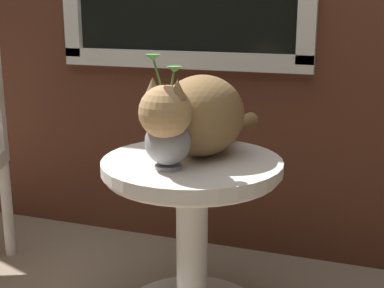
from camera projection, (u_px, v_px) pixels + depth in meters
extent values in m
cube|color=silver|center=(182.00, 60.00, 2.19)|extent=(1.06, 0.03, 0.07)
cylinder|color=silver|center=(192.00, 243.00, 1.74)|extent=(0.10, 0.10, 0.49)
cylinder|color=silver|center=(192.00, 165.00, 1.67)|extent=(0.56, 0.56, 0.03)
torus|color=silver|center=(192.00, 174.00, 1.68)|extent=(0.54, 0.54, 0.02)
cylinder|color=silver|center=(7.00, 209.00, 2.23)|extent=(0.04, 0.04, 0.40)
ellipsoid|color=olive|center=(202.00, 116.00, 1.69)|extent=(0.32, 0.36, 0.25)
sphere|color=tan|center=(165.00, 112.00, 1.52)|extent=(0.15, 0.15, 0.15)
cone|color=olive|center=(153.00, 86.00, 1.52)|extent=(0.05, 0.05, 0.05)
cone|color=olive|center=(178.00, 89.00, 1.48)|extent=(0.05, 0.05, 0.05)
cylinder|color=olive|center=(234.00, 127.00, 1.88)|extent=(0.12, 0.28, 0.06)
cylinder|color=#99999E|center=(168.00, 166.00, 1.58)|extent=(0.08, 0.08, 0.01)
ellipsoid|color=#99999E|center=(168.00, 142.00, 1.56)|extent=(0.13, 0.13, 0.13)
cylinder|color=#99999E|center=(167.00, 116.00, 1.54)|extent=(0.07, 0.07, 0.05)
torus|color=#99999E|center=(167.00, 108.00, 1.54)|extent=(0.09, 0.09, 0.02)
cylinder|color=#47893D|center=(171.00, 89.00, 1.52)|extent=(0.02, 0.02, 0.11)
cone|color=#47893D|center=(174.00, 69.00, 1.51)|extent=(0.04, 0.04, 0.02)
cylinder|color=#47893D|center=(160.00, 83.00, 1.52)|extent=(0.04, 0.02, 0.15)
cone|color=#47893D|center=(153.00, 58.00, 1.49)|extent=(0.04, 0.04, 0.02)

